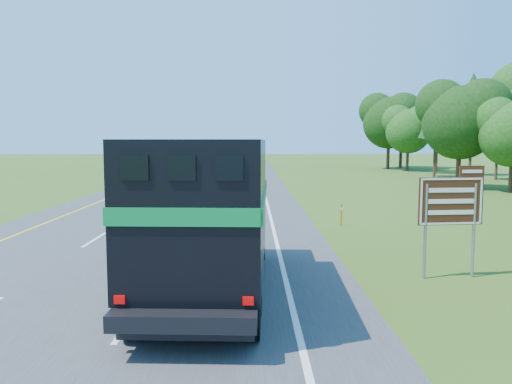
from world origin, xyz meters
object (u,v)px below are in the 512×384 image
Objects in this scene: horse_truck at (210,212)px; far_car at (218,154)px; white_suv at (172,171)px; exit_sign at (452,206)px.

horse_truck is 1.87× the size of far_car.
white_suv reaches higher than far_car.
horse_truck is at bearing -173.61° from exit_sign.
horse_truck is 7.05m from exit_sign.
exit_sign is (14.06, -37.07, 1.15)m from white_suv.
exit_sign is at bearing 14.31° from horse_truck.
white_suv is 39.67m from exit_sign.
horse_truck is at bearing -79.91° from white_suv.
white_suv is 1.41× the size of far_car.
far_car is at bearing 96.01° from horse_truck.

